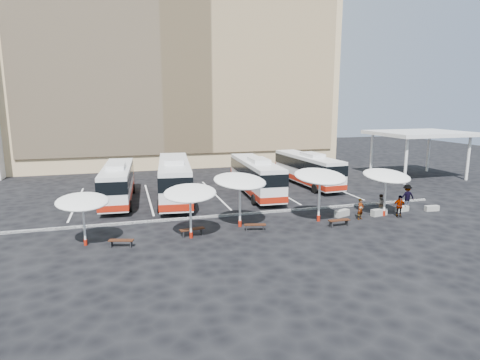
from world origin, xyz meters
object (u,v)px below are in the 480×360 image
object	(u,v)px
bus_0	(118,182)
passenger_2	(399,206)
sunshade_4	(386,176)
wood_bench_0	(121,241)
sunshade_3	(320,177)
conc_bench_2	(402,209)
sunshade_0	(82,202)
conc_bench_3	(432,208)
sunshade_2	(240,181)
passenger_1	(380,204)
sunshade_1	(190,193)
wood_bench_1	(192,230)
bus_3	(307,168)
wood_bench_3	(339,221)
bus_2	(256,176)
conc_bench_1	(379,212)
bus_1	(174,178)
passenger_0	(360,209)
passenger_3	(407,196)
wood_bench_2	(255,226)
conc_bench_0	(342,213)

from	to	relation	value
bus_0	passenger_2	xyz separation A→B (m)	(20.03, -10.69, -0.91)
sunshade_4	wood_bench_0	xyz separation A→B (m)	(-18.93, -1.43, -2.69)
sunshade_3	conc_bench_2	size ratio (longest dim) A/B	3.72
sunshade_0	conc_bench_3	world-z (taller)	sunshade_0
sunshade_0	conc_bench_3	xyz separation A→B (m)	(25.45, 0.69, -2.46)
sunshade_2	passenger_1	world-z (taller)	sunshade_2
conc_bench_2	passenger_2	world-z (taller)	passenger_2
sunshade_1	wood_bench_1	distance (m)	2.54
bus_3	sunshade_1	world-z (taller)	bus_3
wood_bench_3	conc_bench_2	world-z (taller)	wood_bench_3
bus_2	wood_bench_0	xyz separation A→B (m)	(-11.89, -10.75, -1.46)
wood_bench_3	passenger_2	xyz separation A→B (m)	(5.43, 0.81, 0.46)
conc_bench_1	passenger_1	world-z (taller)	passenger_1
bus_1	sunshade_0	xyz separation A→B (m)	(-6.53, -9.88, 0.72)
bus_1	passenger_0	size ratio (longest dim) A/B	7.87
bus_0	conc_bench_1	distance (m)	21.37
passenger_1	bus_3	bearing A→B (deg)	-74.21
conc_bench_3	passenger_1	size ratio (longest dim) A/B	0.72
bus_0	conc_bench_3	xyz separation A→B (m)	(23.64, -9.96, -1.53)
passenger_3	passenger_0	bearing A→B (deg)	24.85
conc_bench_3	bus_1	bearing A→B (deg)	154.10
bus_0	wood_bench_3	distance (m)	18.63
wood_bench_1	conc_bench_3	distance (m)	19.08
wood_bench_1	wood_bench_2	xyz separation A→B (m)	(4.18, -0.07, -0.04)
sunshade_1	sunshade_2	bearing A→B (deg)	21.50
wood_bench_1	passenger_1	size ratio (longest dim) A/B	1.07
wood_bench_3	conc_bench_1	distance (m)	4.53
wood_bench_1	conc_bench_0	distance (m)	11.57
sunshade_3	passenger_2	bearing A→B (deg)	-6.35
wood_bench_3	passenger_1	distance (m)	5.01
wood_bench_0	conc_bench_0	bearing A→B (deg)	7.84
sunshade_3	wood_bench_0	size ratio (longest dim) A/B	2.72
conc_bench_3	sunshade_4	bearing A→B (deg)	-178.14
bus_1	sunshade_3	distance (m)	13.02
wood_bench_3	sunshade_2	bearing A→B (deg)	164.32
sunshade_3	conc_bench_2	xyz separation A→B (m)	(7.49, 0.55, -3.04)
sunshade_1	wood_bench_3	world-z (taller)	sunshade_1
sunshade_3	wood_bench_2	bearing A→B (deg)	-170.98
bus_0	passenger_2	world-z (taller)	bus_0
sunshade_3	sunshade_0	bearing A→B (deg)	-177.60
sunshade_1	passenger_3	xyz separation A→B (m)	(17.90, 2.46, -1.92)
sunshade_2	wood_bench_3	xyz separation A→B (m)	(6.55, -1.84, -2.80)
conc_bench_0	conc_bench_3	bearing A→B (deg)	-4.54
sunshade_1	conc_bench_3	size ratio (longest dim) A/B	3.60
bus_3	sunshade_0	distance (m)	23.91
sunshade_2	conc_bench_3	size ratio (longest dim) A/B	4.18
bus_1	conc_bench_3	distance (m)	21.10
wood_bench_1	passenger_3	xyz separation A→B (m)	(17.76, 2.11, 0.59)
conc_bench_2	sunshade_2	bearing A→B (deg)	-179.09
sunshade_3	wood_bench_1	xyz separation A→B (m)	(-9.23, -0.73, -2.87)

